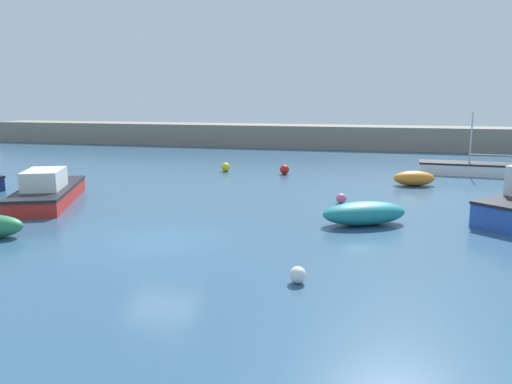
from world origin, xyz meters
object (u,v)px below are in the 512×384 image
sailboat_twin_hulled (469,168)px  mooring_buoy_white (298,275)px  rowboat_white_midwater (364,213)px  mooring_buoy_red (284,169)px  mooring_buoy_pink (341,199)px  motorboat_grey_hull (47,191)px  mooring_buoy_yellow (226,167)px  fishing_dinghy_green (414,178)px

sailboat_twin_hulled → mooring_buoy_white: bearing=74.4°
rowboat_white_midwater → mooring_buoy_red: size_ratio=6.12×
sailboat_twin_hulled → mooring_buoy_red: bearing=16.8°
mooring_buoy_pink → mooring_buoy_white: 10.34m
motorboat_grey_hull → mooring_buoy_pink: (13.23, 3.12, -0.33)m
mooring_buoy_red → mooring_buoy_yellow: 3.98m
mooring_buoy_yellow → motorboat_grey_hull: bearing=-114.2°
fishing_dinghy_green → mooring_buoy_pink: size_ratio=5.17×
mooring_buoy_white → fishing_dinghy_green: bearing=76.1°
fishing_dinghy_green → rowboat_white_midwater: (-2.45, -9.37, 0.04)m
sailboat_twin_hulled → mooring_buoy_yellow: size_ratio=10.50×
rowboat_white_midwater → mooring_buoy_pink: 3.83m
rowboat_white_midwater → sailboat_twin_hulled: bearing=-138.9°
sailboat_twin_hulled → mooring_buoy_yellow: (-15.30, -2.29, -0.11)m
motorboat_grey_hull → sailboat_twin_hulled: bearing=-78.5°
sailboat_twin_hulled → mooring_buoy_red: size_ratio=10.23×
fishing_dinghy_green → rowboat_white_midwater: rowboat_white_midwater is taller
sailboat_twin_hulled → mooring_buoy_white: size_ratio=13.35×
fishing_dinghy_green → mooring_buoy_red: size_ratio=4.12×
rowboat_white_midwater → mooring_buoy_yellow: rowboat_white_midwater is taller
mooring_buoy_white → mooring_buoy_red: 18.78m
rowboat_white_midwater → mooring_buoy_pink: size_ratio=7.67×
rowboat_white_midwater → sailboat_twin_hulled: 15.45m
sailboat_twin_hulled → mooring_buoy_yellow: bearing=12.8°
fishing_dinghy_green → sailboat_twin_hulled: size_ratio=0.40×
mooring_buoy_pink → mooring_buoy_white: bearing=-92.3°
rowboat_white_midwater → mooring_buoy_white: size_ratio=7.98×
mooring_buoy_pink → sailboat_twin_hulled: bearing=55.8°
rowboat_white_midwater → motorboat_grey_hull: bearing=-28.0°
motorboat_grey_hull → mooring_buoy_pink: 13.59m
mooring_buoy_red → mooring_buoy_yellow: (-3.97, 0.21, -0.01)m
fishing_dinghy_green → mooring_buoy_yellow: 11.97m
sailboat_twin_hulled → mooring_buoy_white: 22.24m
mooring_buoy_white → mooring_buoy_red: bearing=101.5°
mooring_buoy_yellow → mooring_buoy_pink: bearing=-45.6°
motorboat_grey_hull → mooring_buoy_white: size_ratio=14.95×
sailboat_twin_hulled → motorboat_grey_hull: bearing=38.2°
mooring_buoy_red → fishing_dinghy_green: bearing=-16.9°
motorboat_grey_hull → rowboat_white_midwater: 14.37m
sailboat_twin_hulled → mooring_buoy_pink: bearing=60.1°
rowboat_white_midwater → mooring_buoy_white: rowboat_white_midwater is taller
mooring_buoy_red → mooring_buoy_white: bearing=-78.5°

